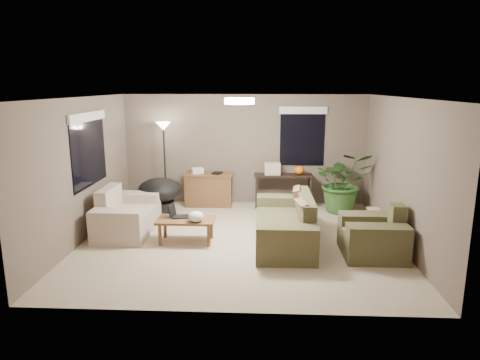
{
  "coord_description": "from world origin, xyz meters",
  "views": [
    {
      "loc": [
        0.35,
        -7.2,
        2.7
      ],
      "look_at": [
        0.0,
        0.2,
        1.05
      ],
      "focal_mm": 32.0,
      "sensor_mm": 36.0,
      "label": 1
    }
  ],
  "objects_px": {
    "houseplant": "(343,188)",
    "main_sofa": "(286,226)",
    "cat_scratching_post": "(373,223)",
    "coffee_table": "(186,222)",
    "papasan_chair": "(160,194)",
    "loveseat": "(126,216)",
    "floor_lamp": "(164,136)",
    "console_table": "(283,188)",
    "armchair": "(374,237)",
    "desk": "(209,189)"
  },
  "relations": [
    {
      "from": "armchair",
      "to": "floor_lamp",
      "type": "distance_m",
      "value": 4.94
    },
    {
      "from": "main_sofa",
      "to": "cat_scratching_post",
      "type": "bearing_deg",
      "value": 16.11
    },
    {
      "from": "loveseat",
      "to": "papasan_chair",
      "type": "relative_size",
      "value": 1.69
    },
    {
      "from": "papasan_chair",
      "to": "houseplant",
      "type": "xyz_separation_m",
      "value": [
        3.89,
        0.45,
        0.05
      ]
    },
    {
      "from": "console_table",
      "to": "main_sofa",
      "type": "bearing_deg",
      "value": -91.44
    },
    {
      "from": "main_sofa",
      "to": "desk",
      "type": "bearing_deg",
      "value": 125.57
    },
    {
      "from": "papasan_chair",
      "to": "floor_lamp",
      "type": "distance_m",
      "value": 1.31
    },
    {
      "from": "cat_scratching_post",
      "to": "loveseat",
      "type": "bearing_deg",
      "value": -179.32
    },
    {
      "from": "loveseat",
      "to": "main_sofa",
      "type": "bearing_deg",
      "value": -7.89
    },
    {
      "from": "loveseat",
      "to": "console_table",
      "type": "bearing_deg",
      "value": 31.26
    },
    {
      "from": "coffee_table",
      "to": "console_table",
      "type": "bearing_deg",
      "value": 51.97
    },
    {
      "from": "desk",
      "to": "papasan_chair",
      "type": "height_order",
      "value": "papasan_chair"
    },
    {
      "from": "main_sofa",
      "to": "coffee_table",
      "type": "relative_size",
      "value": 2.2
    },
    {
      "from": "coffee_table",
      "to": "floor_lamp",
      "type": "height_order",
      "value": "floor_lamp"
    },
    {
      "from": "desk",
      "to": "papasan_chair",
      "type": "distance_m",
      "value": 1.23
    },
    {
      "from": "armchair",
      "to": "console_table",
      "type": "relative_size",
      "value": 0.77
    },
    {
      "from": "main_sofa",
      "to": "cat_scratching_post",
      "type": "height_order",
      "value": "main_sofa"
    },
    {
      "from": "houseplant",
      "to": "cat_scratching_post",
      "type": "relative_size",
      "value": 2.66
    },
    {
      "from": "console_table",
      "to": "cat_scratching_post",
      "type": "bearing_deg",
      "value": -48.88
    },
    {
      "from": "papasan_chair",
      "to": "armchair",
      "type": "bearing_deg",
      "value": -26.85
    },
    {
      "from": "console_table",
      "to": "cat_scratching_post",
      "type": "distance_m",
      "value": 2.37
    },
    {
      "from": "desk",
      "to": "papasan_chair",
      "type": "bearing_deg",
      "value": -139.88
    },
    {
      "from": "armchair",
      "to": "coffee_table",
      "type": "relative_size",
      "value": 1.0
    },
    {
      "from": "loveseat",
      "to": "houseplant",
      "type": "relative_size",
      "value": 1.2
    },
    {
      "from": "coffee_table",
      "to": "papasan_chair",
      "type": "height_order",
      "value": "papasan_chair"
    },
    {
      "from": "floor_lamp",
      "to": "cat_scratching_post",
      "type": "bearing_deg",
      "value": -21.78
    },
    {
      "from": "main_sofa",
      "to": "armchair",
      "type": "bearing_deg",
      "value": -20.34
    },
    {
      "from": "main_sofa",
      "to": "loveseat",
      "type": "height_order",
      "value": "same"
    },
    {
      "from": "loveseat",
      "to": "armchair",
      "type": "bearing_deg",
      "value": -11.98
    },
    {
      "from": "console_table",
      "to": "houseplant",
      "type": "bearing_deg",
      "value": -13.68
    },
    {
      "from": "houseplant",
      "to": "main_sofa",
      "type": "bearing_deg",
      "value": -124.35
    },
    {
      "from": "papasan_chair",
      "to": "cat_scratching_post",
      "type": "distance_m",
      "value": 4.31
    },
    {
      "from": "coffee_table",
      "to": "floor_lamp",
      "type": "xyz_separation_m",
      "value": [
        -0.84,
        2.21,
        1.24
      ]
    },
    {
      "from": "armchair",
      "to": "desk",
      "type": "height_order",
      "value": "armchair"
    },
    {
      "from": "armchair",
      "to": "cat_scratching_post",
      "type": "height_order",
      "value": "armchair"
    },
    {
      "from": "main_sofa",
      "to": "floor_lamp",
      "type": "bearing_deg",
      "value": 140.38
    },
    {
      "from": "main_sofa",
      "to": "console_table",
      "type": "bearing_deg",
      "value": 88.56
    },
    {
      "from": "houseplant",
      "to": "console_table",
      "type": "bearing_deg",
      "value": 166.32
    },
    {
      "from": "console_table",
      "to": "desk",
      "type": "bearing_deg",
      "value": 178.89
    },
    {
      "from": "armchair",
      "to": "console_table",
      "type": "height_order",
      "value": "armchair"
    },
    {
      "from": "coffee_table",
      "to": "papasan_chair",
      "type": "bearing_deg",
      "value": 117.83
    },
    {
      "from": "armchair",
      "to": "papasan_chair",
      "type": "height_order",
      "value": "armchair"
    },
    {
      "from": "houseplant",
      "to": "armchair",
      "type": "bearing_deg",
      "value": -88.79
    },
    {
      "from": "papasan_chair",
      "to": "cat_scratching_post",
      "type": "height_order",
      "value": "papasan_chair"
    },
    {
      "from": "main_sofa",
      "to": "coffee_table",
      "type": "distance_m",
      "value": 1.75
    },
    {
      "from": "coffee_table",
      "to": "console_table",
      "type": "relative_size",
      "value": 0.77
    },
    {
      "from": "main_sofa",
      "to": "papasan_chair",
      "type": "xyz_separation_m",
      "value": [
        -2.57,
        1.49,
        0.17
      ]
    },
    {
      "from": "floor_lamp",
      "to": "cat_scratching_post",
      "type": "distance_m",
      "value": 4.73
    },
    {
      "from": "main_sofa",
      "to": "desk",
      "type": "height_order",
      "value": "main_sofa"
    },
    {
      "from": "console_table",
      "to": "floor_lamp",
      "type": "height_order",
      "value": "floor_lamp"
    }
  ]
}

